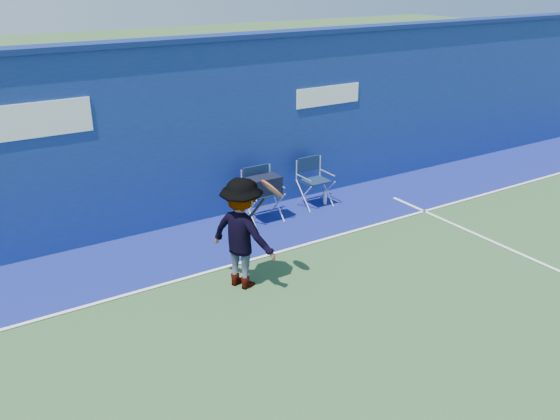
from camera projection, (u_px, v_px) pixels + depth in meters
ground at (331, 405)px, 5.97m from camera, size 80.00×80.00×0.00m
stadium_wall at (138, 139)px, 9.45m from camera, size 24.00×0.50×3.08m
out_of_bounds_strip at (172, 252)px, 9.18m from camera, size 24.00×1.80×0.01m
court_lines at (298, 372)px, 6.44m from camera, size 24.00×12.00×0.01m
directors_chair_left at (263, 200)px, 10.18m from camera, size 0.56×0.50×0.94m
directors_chair_right at (315, 191)px, 10.90m from camera, size 0.53×0.47×0.88m
water_bottle at (325, 198)px, 11.00m from camera, size 0.07×0.07×0.26m
tennis_player at (243, 233)px, 7.95m from camera, size 1.00×1.15×1.56m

